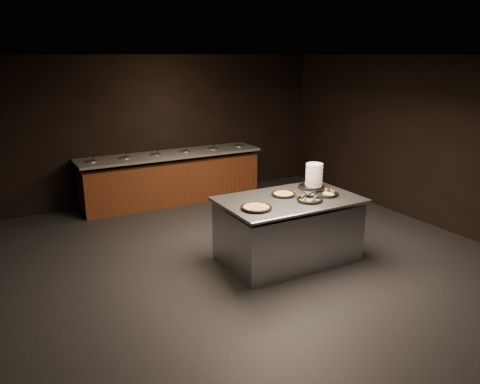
% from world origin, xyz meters
% --- Properties ---
extents(room, '(7.02, 8.02, 2.92)m').
position_xyz_m(room, '(0.00, 0.00, 1.45)').
color(room, black).
rests_on(room, ground).
extents(salad_bar, '(3.70, 0.83, 1.18)m').
position_xyz_m(salad_bar, '(0.00, 3.56, 0.44)').
color(salad_bar, brown).
rests_on(salad_bar, ground).
extents(serving_counter, '(1.97, 1.26, 0.94)m').
position_xyz_m(serving_counter, '(0.44, 0.09, 0.45)').
color(serving_counter, '#B0B3B8').
rests_on(serving_counter, ground).
extents(plate_stack, '(0.26, 0.26, 0.36)m').
position_xyz_m(plate_stack, '(1.12, 0.40, 1.12)').
color(plate_stack, white).
rests_on(plate_stack, serving_counter).
extents(pan_veggie_whole, '(0.42, 0.42, 0.04)m').
position_xyz_m(pan_veggie_whole, '(-0.21, -0.10, 0.96)').
color(pan_veggie_whole, black).
rests_on(pan_veggie_whole, serving_counter).
extents(pan_cheese_whole, '(0.35, 0.35, 0.04)m').
position_xyz_m(pan_cheese_whole, '(0.45, 0.23, 0.96)').
color(pan_cheese_whole, black).
rests_on(pan_cheese_whole, serving_counter).
extents(pan_cheese_slices_a, '(0.39, 0.39, 0.04)m').
position_xyz_m(pan_cheese_slices_a, '(1.05, 0.37, 0.96)').
color(pan_cheese_slices_a, black).
rests_on(pan_cheese_slices_a, serving_counter).
extents(pan_cheese_slices_b, '(0.37, 0.37, 0.04)m').
position_xyz_m(pan_cheese_slices_b, '(0.62, -0.16, 0.96)').
color(pan_cheese_slices_b, black).
rests_on(pan_cheese_slices_b, serving_counter).
extents(pan_veggie_slices, '(0.36, 0.36, 0.04)m').
position_xyz_m(pan_veggie_slices, '(1.01, -0.05, 0.96)').
color(pan_veggie_slices, black).
rests_on(pan_veggie_slices, serving_counter).
extents(server_left, '(0.22, 0.25, 0.15)m').
position_xyz_m(server_left, '(0.60, 0.06, 1.01)').
color(server_left, '#B0B3B8').
rests_on(server_left, serving_counter).
extents(server_right, '(0.32, 0.16, 0.16)m').
position_xyz_m(server_right, '(0.61, -0.21, 1.02)').
color(server_right, '#B0B3B8').
rests_on(server_right, serving_counter).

